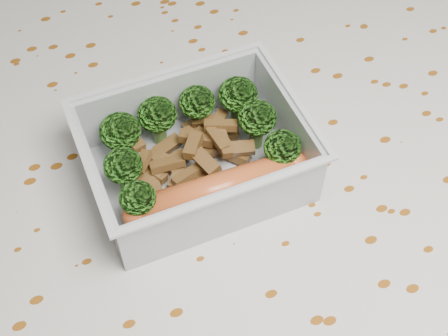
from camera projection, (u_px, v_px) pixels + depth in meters
name	position (u px, v px, depth m)	size (l,w,h in m)	color
dining_table	(229.00, 245.00, 0.56)	(1.40, 0.90, 0.75)	brown
tablecloth	(230.00, 215.00, 0.52)	(1.46, 0.96, 0.19)	silver
lunch_container	(196.00, 160.00, 0.48)	(0.17, 0.13, 0.06)	silver
broccoli_florets	(191.00, 131.00, 0.48)	(0.14, 0.10, 0.05)	#608C3F
meat_pile	(191.00, 152.00, 0.49)	(0.10, 0.07, 0.03)	brown
sausage	(218.00, 190.00, 0.46)	(0.15, 0.03, 0.03)	#D05827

